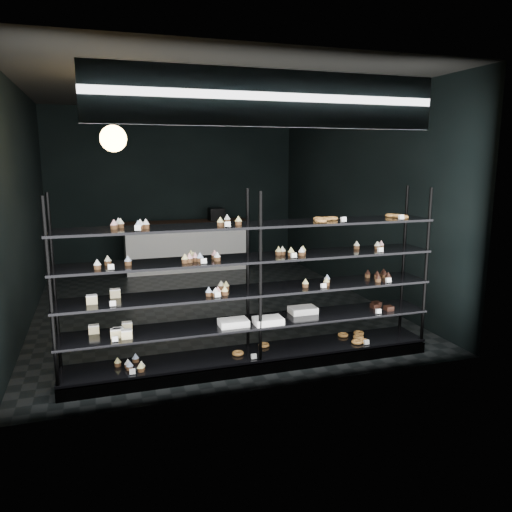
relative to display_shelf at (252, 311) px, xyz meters
name	(u,v)px	position (x,y,z in m)	size (l,w,h in m)	color
room	(205,201)	(0.04, 2.45, 0.97)	(5.01, 6.01, 3.20)	black
display_shelf	(252,311)	(0.00, 0.00, 0.00)	(4.00, 0.50, 1.91)	black
signage	(272,98)	(0.04, -0.48, 2.12)	(3.30, 0.05, 0.50)	#0D1742
pendant_lamp	(113,138)	(-1.27, 1.40, 1.82)	(0.31, 0.31, 0.89)	black
service_counter	(187,245)	(0.18, 4.95, -0.13)	(2.50, 0.65, 1.23)	white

